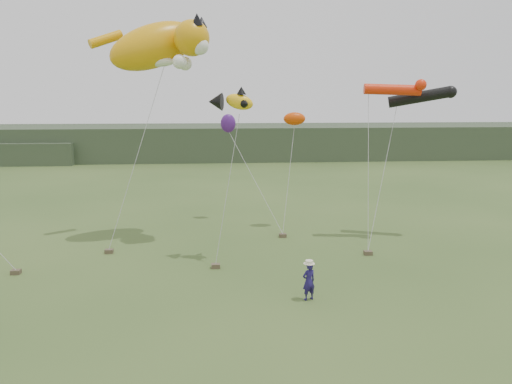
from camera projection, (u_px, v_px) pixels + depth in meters
ground at (260, 293)px, 19.46m from camera, size 120.00×120.00×0.00m
headland at (203, 142)px, 62.60m from camera, size 90.00×13.00×4.00m
festival_attendant at (309, 281)px, 18.69m from camera, size 0.62×0.52×1.46m
sandbag_anchors at (204, 254)px, 23.91m from camera, size 16.37×5.11×0.20m
cat_kite at (162, 45)px, 25.43m from camera, size 6.37×3.89×3.62m
fish_kite at (231, 101)px, 22.42m from camera, size 2.22×1.44×1.15m
tube_kites at (413, 93)px, 26.23m from camera, size 4.92×2.00×1.49m
misc_kites at (261, 121)px, 29.43m from camera, size 4.82×2.92×1.29m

